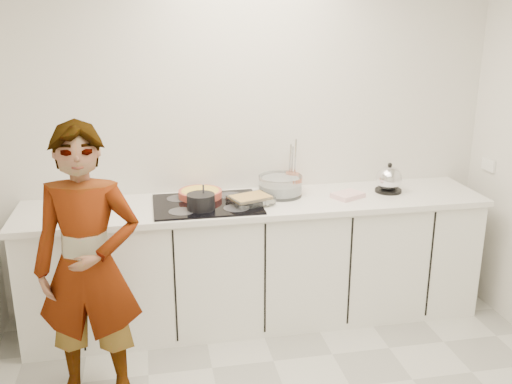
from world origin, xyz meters
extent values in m
cube|color=silver|center=(0.00, 1.60, 1.30)|extent=(3.60, 0.00, 2.60)
cube|color=white|center=(1.79, 1.33, 1.07)|extent=(0.02, 0.15, 0.09)
cube|color=white|center=(0.00, 1.28, 0.43)|extent=(3.20, 0.58, 0.87)
cube|color=white|center=(0.00, 1.28, 0.89)|extent=(3.24, 0.64, 0.04)
cube|color=black|center=(-0.35, 1.26, 0.92)|extent=(0.72, 0.54, 0.01)
cylinder|color=#BB4937|center=(-0.38, 1.40, 0.95)|extent=(0.36, 0.36, 0.05)
cylinder|color=yellow|center=(-0.38, 1.40, 0.97)|extent=(0.31, 0.31, 0.01)
cylinder|color=black|center=(-0.40, 1.14, 0.98)|extent=(0.24, 0.24, 0.10)
cylinder|color=silver|center=(-0.38, 1.16, 1.02)|extent=(0.02, 0.07, 0.16)
cube|color=silver|center=(-0.06, 1.20, 0.95)|extent=(0.33, 0.28, 0.05)
cube|color=#D5B867|center=(-0.06, 1.20, 0.97)|extent=(0.29, 0.25, 0.02)
cylinder|color=silver|center=(0.19, 1.38, 0.98)|extent=(0.37, 0.37, 0.15)
cylinder|color=white|center=(0.19, 1.38, 0.96)|extent=(0.32, 0.32, 0.07)
cube|color=white|center=(0.65, 1.24, 0.93)|extent=(0.26, 0.23, 0.03)
cylinder|color=black|center=(0.99, 1.31, 0.92)|extent=(0.25, 0.25, 0.02)
sphere|color=silver|center=(0.99, 1.31, 1.01)|extent=(0.24, 0.24, 0.19)
sphere|color=black|center=(0.99, 1.31, 1.11)|extent=(0.04, 0.04, 0.03)
cylinder|color=#FB5E22|center=(0.30, 1.47, 0.98)|extent=(0.13, 0.13, 0.13)
imported|color=white|center=(-1.08, 0.60, 0.81)|extent=(0.64, 0.47, 1.63)
camera|label=1|loc=(-0.72, -2.41, 2.15)|focal=40.00mm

